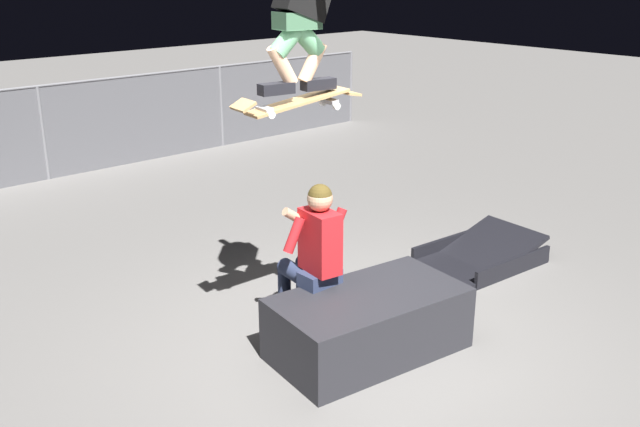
# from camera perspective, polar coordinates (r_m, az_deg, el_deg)

# --- Properties ---
(ground_plane) EXTENTS (40.00, 40.00, 0.00)m
(ground_plane) POSITION_cam_1_polar(r_m,az_deg,el_deg) (5.93, 2.72, -10.32)
(ground_plane) COLOR slate
(ledge_box_main) EXTENTS (1.60, 1.00, 0.51)m
(ledge_box_main) POSITION_cam_1_polar(r_m,az_deg,el_deg) (5.70, 3.88, -8.72)
(ledge_box_main) COLOR #28282D
(ledge_box_main) RESTS_ON ground
(person_sitting_on_ledge) EXTENTS (0.60, 0.77, 1.35)m
(person_sitting_on_ledge) POSITION_cam_1_polar(r_m,az_deg,el_deg) (5.71, -0.61, -3.08)
(person_sitting_on_ledge) COLOR #2D3856
(person_sitting_on_ledge) RESTS_ON ground
(skateboard) EXTENTS (1.04, 0.33, 0.15)m
(skateboard) POSITION_cam_1_polar(r_m,az_deg,el_deg) (5.25, -1.77, 8.88)
(skateboard) COLOR #AD8451
(skater_airborne) EXTENTS (0.63, 0.89, 1.12)m
(skater_airborne) POSITION_cam_1_polar(r_m,az_deg,el_deg) (5.20, -1.30, 16.42)
(skater_airborne) COLOR black
(kicker_ramp) EXTENTS (1.29, 0.92, 0.38)m
(kicker_ramp) POSITION_cam_1_polar(r_m,az_deg,el_deg) (7.56, 12.64, -3.46)
(kicker_ramp) COLOR black
(kicker_ramp) RESTS_ON ground
(fence_back) EXTENTS (12.05, 0.05, 1.35)m
(fence_back) POSITION_cam_1_polar(r_m,az_deg,el_deg) (10.81, -21.24, 6.22)
(fence_back) COLOR slate
(fence_back) RESTS_ON ground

